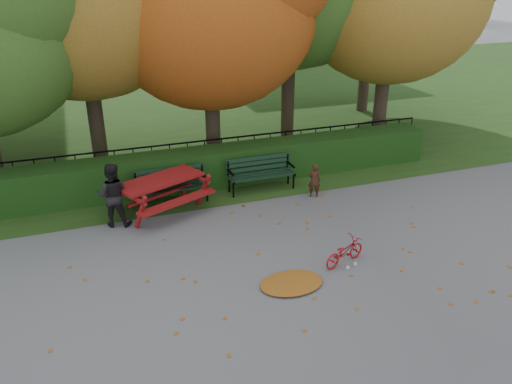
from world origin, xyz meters
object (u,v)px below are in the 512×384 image
object	(u,v)px
adult	(113,195)
bicycle	(344,252)
picnic_table	(160,186)
bench_right	(260,171)
bench_left	(171,183)
child	(314,180)

from	to	relation	value
adult	bicycle	size ratio (longest dim) A/B	1.47
picnic_table	bicycle	bearing A→B (deg)	-73.93
bench_right	picnic_table	size ratio (longest dim) A/B	0.71
bench_left	child	size ratio (longest dim) A/B	2.00
picnic_table	bicycle	xyz separation A→B (m)	(3.03, -3.59, -0.41)
bench_right	adult	world-z (taller)	adult
bench_left	child	bearing A→B (deg)	-14.65
bench_right	bicycle	bearing A→B (deg)	-86.05
bench_left	picnic_table	size ratio (longest dim) A/B	0.71
bench_right	bench_left	bearing A→B (deg)	180.00
bench_left	adult	world-z (taller)	adult
picnic_table	adult	size ratio (longest dim) A/B	1.68
bicycle	bench_right	bearing A→B (deg)	-14.76
picnic_table	bicycle	size ratio (longest dim) A/B	2.48
bench_left	bench_right	xyz separation A→B (m)	(2.40, 0.00, 0.00)
bench_left	child	distance (m)	3.66
picnic_table	child	world-z (taller)	picnic_table
picnic_table	child	distance (m)	3.92
bench_left	picnic_table	distance (m)	0.63
child	adult	xyz separation A→B (m)	(-5.02, 0.13, 0.31)
bench_right	adult	bearing A→B (deg)	-168.32
bench_right	adult	size ratio (longest dim) A/B	1.19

